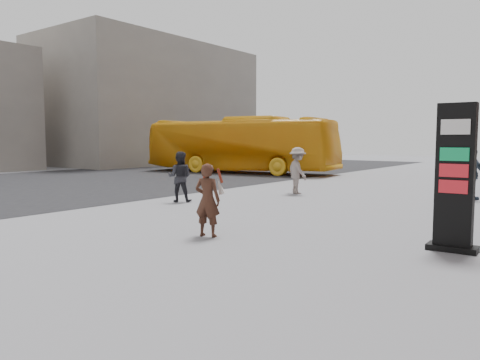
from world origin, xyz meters
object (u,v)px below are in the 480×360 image
Objects in this scene: info_pylon at (455,178)px; bus at (240,145)px; pedestrian_c at (472,174)px; pedestrian_b at (298,171)px; woman at (208,199)px; pedestrian_a at (180,177)px.

bus is (-15.25, 13.73, 0.34)m from info_pylon.
bus reaches higher than info_pylon.
bus is 6.91× the size of pedestrian_c.
pedestrian_b is 5.92m from pedestrian_c.
woman is 0.88× the size of pedestrian_c.
pedestrian_a is at bearing 80.84° from pedestrian_c.
pedestrian_b is at bearing 136.01° from info_pylon.
info_pylon is 20.52m from bus.
info_pylon is 9.14m from pedestrian_b.
pedestrian_c is (7.50, 6.31, 0.05)m from pedestrian_a.
pedestrian_b is at bearing -88.21° from woman.
info_pylon is 1.54× the size of pedestrian_b.
pedestrian_c is (-1.23, 8.16, -0.47)m from info_pylon.
woman is 10.40m from pedestrian_c.
bus is 13.57m from pedestrian_a.
woman is 0.88× the size of pedestrian_b.
info_pylon is 1.64× the size of pedestrian_a.
pedestrian_a is at bearing -158.53° from bus.
woman is 0.94× the size of pedestrian_a.
pedestrian_a reaches higher than woman.
pedestrian_b is (8.47, -7.62, -0.81)m from bus.
bus is at bearing -8.03° from pedestrian_b.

